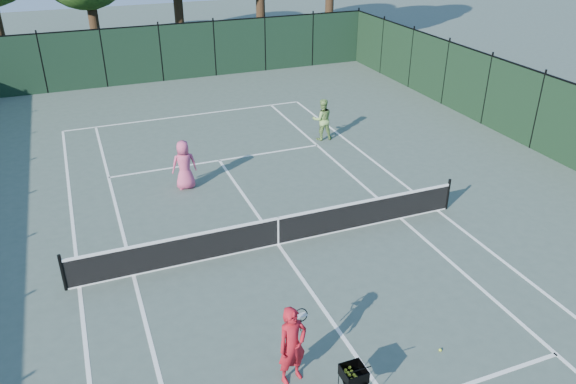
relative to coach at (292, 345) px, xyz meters
name	(u,v)px	position (x,y,z in m)	size (l,w,h in m)	color
ground	(278,244)	(1.54, 4.91, -0.90)	(90.00, 90.00, 0.00)	#46554B
sideline_doubles_left	(79,287)	(-3.94, 4.91, -0.90)	(0.10, 23.77, 0.01)	white
sideline_doubles_right	(438,210)	(7.03, 4.91, -0.90)	(0.10, 23.77, 0.01)	white
sideline_singles_left	(133,275)	(-2.57, 4.91, -0.90)	(0.10, 23.77, 0.01)	white
sideline_singles_right	(401,218)	(5.66, 4.91, -0.90)	(0.10, 23.77, 0.01)	white
baseline_far	(188,115)	(1.54, 16.79, -0.90)	(10.97, 0.10, 0.01)	white
service_line_far	(219,160)	(1.54, 11.31, -0.90)	(8.23, 0.10, 0.01)	white
center_service_line	(278,244)	(1.54, 4.91, -0.90)	(0.10, 12.80, 0.01)	white
tennis_net	(278,230)	(1.54, 4.91, -0.42)	(11.69, 0.09, 1.06)	black
fence_far	(161,54)	(1.54, 22.91, 0.60)	(24.00, 0.05, 3.00)	black
coach	(292,345)	(0.00, 0.00, 0.00)	(0.88, 0.76, 1.80)	#B41420
player_pink	(184,165)	(-0.14, 9.49, -0.03)	(0.87, 0.59, 1.74)	#D34A75
player_green	(322,119)	(6.12, 11.87, -0.03)	(0.93, 0.78, 1.73)	#7EAA55
ball_hopper	(354,374)	(0.87, -1.00, -0.17)	(0.54, 0.54, 0.87)	black
loose_ball_midcourt	(440,350)	(3.34, -0.47, -0.86)	(0.07, 0.07, 0.07)	#B2D02A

